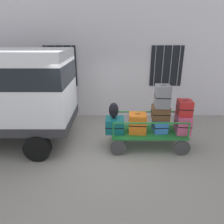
# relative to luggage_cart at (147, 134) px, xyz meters

# --- Properties ---
(ground_plane) EXTENTS (40.00, 40.00, 0.00)m
(ground_plane) POSITION_rel_luggage_cart_xyz_m (-1.19, -0.02, -0.38)
(ground_plane) COLOR gray
(building_wall) EXTENTS (12.00, 0.38, 5.00)m
(building_wall) POSITION_rel_luggage_cart_xyz_m (-1.19, 2.67, 2.11)
(building_wall) COLOR silver
(building_wall) RESTS_ON ground
(luggage_cart) EXTENTS (2.19, 1.04, 0.49)m
(luggage_cart) POSITION_rel_luggage_cart_xyz_m (0.00, 0.00, 0.00)
(luggage_cart) COLOR #1E722D
(luggage_cart) RESTS_ON ground
(cart_railing) EXTENTS (2.06, 0.90, 0.47)m
(cart_railing) POSITION_rel_luggage_cart_xyz_m (0.00, -0.00, 0.48)
(cart_railing) COLOR #1E722D
(cart_railing) RESTS_ON luggage_cart
(suitcase_left_bottom) EXTENTS (0.53, 0.49, 0.43)m
(suitcase_left_bottom) POSITION_rel_luggage_cart_xyz_m (-0.97, -0.02, 0.31)
(suitcase_left_bottom) COLOR #0F5960
(suitcase_left_bottom) RESTS_ON luggage_cart
(suitcase_midleft_bottom) EXTENTS (0.52, 0.50, 0.56)m
(suitcase_midleft_bottom) POSITION_rel_luggage_cart_xyz_m (-0.32, -0.04, 0.38)
(suitcase_midleft_bottom) COLOR orange
(suitcase_midleft_bottom) RESTS_ON luggage_cart
(suitcase_center_bottom) EXTENTS (0.43, 0.43, 0.39)m
(suitcase_center_bottom) POSITION_rel_luggage_cart_xyz_m (0.32, -0.02, 0.29)
(suitcase_center_bottom) COLOR #3372C6
(suitcase_center_bottom) RESTS_ON luggage_cart
(suitcase_center_middle) EXTENTS (0.51, 0.49, 0.38)m
(suitcase_center_middle) POSITION_rel_luggage_cart_xyz_m (0.32, 0.03, 0.68)
(suitcase_center_middle) COLOR brown
(suitcase_center_middle) RESTS_ON suitcase_center_bottom
(suitcase_center_top) EXTENTS (0.43, 0.50, 0.61)m
(suitcase_center_top) POSITION_rel_luggage_cart_xyz_m (0.32, -0.02, 1.17)
(suitcase_center_top) COLOR slate
(suitcase_center_top) RESTS_ON suitcase_center_middle
(suitcase_midright_bottom) EXTENTS (0.44, 0.62, 0.53)m
(suitcase_midright_bottom) POSITION_rel_luggage_cart_xyz_m (0.97, -0.03, 0.36)
(suitcase_midright_bottom) COLOR #CC4C72
(suitcase_midright_bottom) RESTS_ON luggage_cart
(suitcase_midright_middle) EXTENTS (0.41, 0.46, 0.42)m
(suitcase_midright_middle) POSITION_rel_luggage_cart_xyz_m (0.97, -0.01, 0.84)
(suitcase_midright_middle) COLOR #B21E1E
(suitcase_midright_middle) RESTS_ON suitcase_midright_bottom
(backpack) EXTENTS (0.27, 0.22, 0.44)m
(backpack) POSITION_rel_luggage_cart_xyz_m (-1.00, 0.02, 0.74)
(backpack) COLOR black
(backpack) RESTS_ON suitcase_left_bottom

